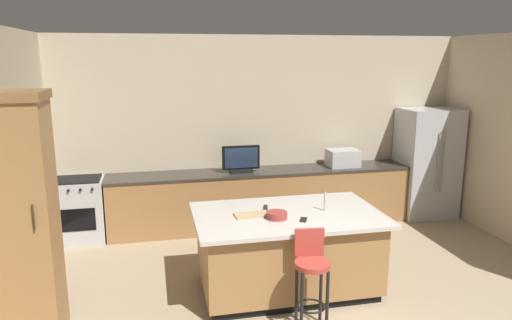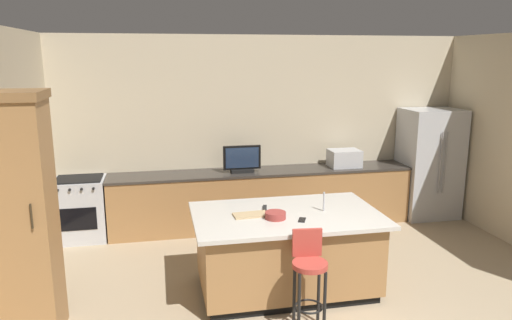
{
  "view_description": "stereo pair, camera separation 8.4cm",
  "coord_description": "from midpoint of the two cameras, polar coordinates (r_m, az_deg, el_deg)",
  "views": [
    {
      "loc": [
        -1.72,
        -3.3,
        2.63
      ],
      "look_at": [
        -0.44,
        2.47,
        1.32
      ],
      "focal_mm": 33.64,
      "sensor_mm": 36.0,
      "label": 1
    },
    {
      "loc": [
        -1.64,
        -3.31,
        2.63
      ],
      "look_at": [
        -0.44,
        2.47,
        1.32
      ],
      "focal_mm": 33.64,
      "sensor_mm": 36.0,
      "label": 2
    }
  ],
  "objects": [
    {
      "name": "wall_back",
      "position": [
        7.61,
        0.44,
        3.61
      ],
      "size": [
        6.87,
        0.12,
        2.92
      ],
      "primitive_type": "cube",
      "color": "beige",
      "rests_on": "ground_plane"
    },
    {
      "name": "wall_left",
      "position": [
        5.66,
        -28.14,
        -0.96
      ],
      "size": [
        0.12,
        4.42,
        2.92
      ],
      "primitive_type": "cube",
      "color": "beige",
      "rests_on": "ground_plane"
    },
    {
      "name": "counter_back",
      "position": [
        7.45,
        0.36,
        -4.58
      ],
      "size": [
        4.64,
        0.62,
        0.89
      ],
      "color": "#9E7042",
      "rests_on": "ground_plane"
    },
    {
      "name": "kitchen_island",
      "position": [
        5.51,
        3.28,
        -10.72
      ],
      "size": [
        2.07,
        1.29,
        0.91
      ],
      "color": "black",
      "rests_on": "ground_plane"
    },
    {
      "name": "refrigerator",
      "position": [
        8.34,
        19.37,
        -0.31
      ],
      "size": [
        0.89,
        0.74,
        1.77
      ],
      "color": "#B7BABF",
      "rests_on": "ground_plane"
    },
    {
      "name": "range_oven",
      "position": [
        7.36,
        -20.54,
        -5.56
      ],
      "size": [
        0.7,
        0.63,
        0.91
      ],
      "color": "#B7BABF",
      "rests_on": "ground_plane"
    },
    {
      "name": "cabinet_tower",
      "position": [
        4.85,
        -26.56,
        -5.98
      ],
      "size": [
        0.6,
        0.59,
        2.33
      ],
      "color": "#9E7042",
      "rests_on": "ground_plane"
    },
    {
      "name": "microwave",
      "position": [
        7.69,
        9.97,
        0.24
      ],
      "size": [
        0.48,
        0.36,
        0.27
      ],
      "primitive_type": "cube",
      "color": "#B7BABF",
      "rests_on": "counter_back"
    },
    {
      "name": "tv_monitor",
      "position": [
        7.18,
        -2.14,
        -0.01
      ],
      "size": [
        0.57,
        0.16,
        0.41
      ],
      "color": "black",
      "rests_on": "counter_back"
    },
    {
      "name": "sink_faucet_back",
      "position": [
        7.37,
        -0.72,
        -0.21
      ],
      "size": [
        0.02,
        0.02,
        0.24
      ],
      "primitive_type": "cylinder",
      "color": "#B2B2B7",
      "rests_on": "counter_back"
    },
    {
      "name": "sink_faucet_island",
      "position": [
        5.44,
        7.74,
        -4.88
      ],
      "size": [
        0.02,
        0.02,
        0.22
      ],
      "primitive_type": "cylinder",
      "color": "#B2B2B7",
      "rests_on": "kitchen_island"
    },
    {
      "name": "bar_stool_center",
      "position": [
        4.74,
        6.08,
        -13.05
      ],
      "size": [
        0.34,
        0.35,
        0.98
      ],
      "rotation": [
        0.0,
        0.0,
        -0.1
      ],
      "color": "#B23D33",
      "rests_on": "ground_plane"
    },
    {
      "name": "fruit_bowl",
      "position": [
        5.17,
        2.02,
        -6.58
      ],
      "size": [
        0.22,
        0.22,
        0.07
      ],
      "primitive_type": "cylinder",
      "color": "#993833",
      "rests_on": "kitchen_island"
    },
    {
      "name": "cell_phone",
      "position": [
        5.15,
        5.19,
        -7.07
      ],
      "size": [
        0.12,
        0.17,
        0.01
      ],
      "primitive_type": "cube",
      "rotation": [
        0.0,
        0.0,
        -0.41
      ],
      "color": "black",
      "rests_on": "kitchen_island"
    },
    {
      "name": "tv_remote",
      "position": [
        5.49,
        0.71,
        -5.71
      ],
      "size": [
        0.08,
        0.18,
        0.02
      ],
      "primitive_type": "cube",
      "rotation": [
        0.0,
        0.0,
        -0.23
      ],
      "color": "black",
      "rests_on": "kitchen_island"
    },
    {
      "name": "cutting_board",
      "position": [
        5.26,
        -0.94,
        -6.54
      ],
      "size": [
        0.39,
        0.22,
        0.02
      ],
      "primitive_type": "cube",
      "rotation": [
        0.0,
        0.0,
        0.06
      ],
      "color": "tan",
      "rests_on": "kitchen_island"
    }
  ]
}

